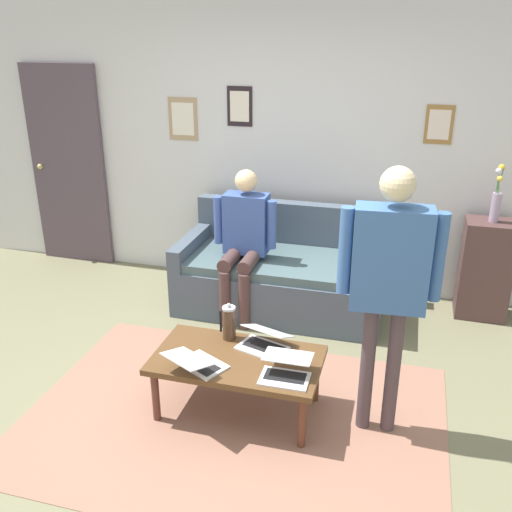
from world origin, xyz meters
TOP-DOWN VIEW (x-y plane):
  - ground_plane at (0.00, 0.00)m, footprint 7.68×7.68m
  - area_rug at (-0.14, 0.05)m, footprint 2.69×1.90m
  - back_wall at (0.00, -2.20)m, footprint 7.04×0.11m
  - interior_door at (2.32, -2.11)m, footprint 0.82×0.09m
  - couch at (-0.08, -1.62)m, footprint 1.80×0.91m
  - coffee_table at (-0.14, -0.05)m, footprint 1.08×0.60m
  - laptop_left at (0.06, 0.14)m, footprint 0.41×0.42m
  - laptop_center at (-0.49, 0.08)m, footprint 0.30×0.29m
  - laptop_right at (-0.28, -0.22)m, footprint 0.38×0.35m
  - french_press at (-0.02, -0.26)m, footprint 0.11×0.09m
  - side_shelf at (-1.81, -1.91)m, footprint 0.42×0.32m
  - flower_vase at (-1.80, -1.91)m, footprint 0.08×0.10m
  - person_standing at (-1.04, -0.11)m, footprint 0.59×0.22m
  - person_seated at (0.21, -1.40)m, footprint 0.55×0.51m

SIDE VIEW (x-z plane):
  - ground_plane at x=0.00m, z-range 0.00..0.00m
  - area_rug at x=-0.14m, z-range 0.00..0.01m
  - couch at x=-0.08m, z-range -0.14..0.74m
  - coffee_table at x=-0.14m, z-range 0.16..0.56m
  - side_shelf at x=-1.81m, z-range 0.00..0.87m
  - laptop_right at x=-0.28m, z-range 0.37..0.52m
  - laptop_center at x=-0.49m, z-range 0.39..0.51m
  - laptop_left at x=0.06m, z-range 0.38..0.51m
  - french_press at x=-0.02m, z-range 0.39..0.66m
  - person_seated at x=0.21m, z-range 0.09..1.37m
  - interior_door at x=2.32m, z-range 0.00..2.05m
  - flower_vase at x=-1.80m, z-range 0.82..1.30m
  - person_standing at x=-1.04m, z-range 0.24..1.94m
  - back_wall at x=0.00m, z-range 0.00..2.70m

